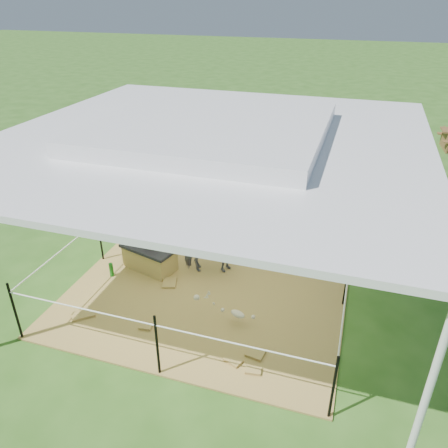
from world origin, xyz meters
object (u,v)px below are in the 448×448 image
(picnic_table_near, at_px, (339,135))
(distant_person, at_px, (356,145))
(woman, at_px, (152,222))
(pony, at_px, (212,252))
(straw_bale, at_px, (150,258))
(foal, at_px, (238,313))
(green_bottle, at_px, (111,270))
(trash_barrel, at_px, (401,168))

(picnic_table_near, relative_size, distant_person, 1.83)
(woman, bearing_deg, pony, 116.68)
(pony, xyz_separation_m, picnic_table_near, (1.57, 8.20, -0.04))
(distant_person, bearing_deg, picnic_table_near, -44.34)
(straw_bale, distance_m, picnic_table_near, 8.85)
(pony, bearing_deg, woman, 84.43)
(picnic_table_near, bearing_deg, pony, -133.46)
(pony, relative_size, foal, 1.31)
(woman, xyz_separation_m, green_bottle, (-0.65, -0.45, -0.85))
(woman, relative_size, picnic_table_near, 0.56)
(pony, height_order, distant_person, distant_person)
(trash_barrel, distance_m, picnic_table_near, 3.26)
(straw_bale, height_order, foal, foal)
(foal, bearing_deg, pony, 145.65)
(foal, xyz_separation_m, distant_person, (1.30, 8.07, 0.31))
(green_bottle, distance_m, distant_person, 8.45)
(straw_bale, distance_m, pony, 1.18)
(green_bottle, bearing_deg, trash_barrel, 50.56)
(straw_bale, relative_size, distant_person, 0.85)
(foal, height_order, picnic_table_near, picnic_table_near)
(woman, relative_size, pony, 1.11)
(woman, distance_m, distant_person, 7.77)
(straw_bale, xyz_separation_m, picnic_table_near, (2.70, 8.42, 0.18))
(pony, bearing_deg, distant_person, -34.59)
(woman, distance_m, pony, 1.19)
(green_bottle, relative_size, pony, 0.26)
(pony, distance_m, foal, 1.48)
(pony, distance_m, trash_barrel, 6.45)
(woman, distance_m, trash_barrel, 7.24)
(trash_barrel, height_order, picnic_table_near, trash_barrel)
(woman, height_order, pony, woman)
(green_bottle, bearing_deg, foal, -12.15)
(straw_bale, distance_m, trash_barrel, 7.28)
(pony, bearing_deg, straw_bale, 83.42)
(foal, relative_size, distant_person, 0.70)
(foal, bearing_deg, woman, 173.14)
(distant_person, bearing_deg, green_bottle, 85.99)
(distant_person, bearing_deg, foal, 103.75)
(woman, bearing_deg, straw_bale, -75.07)
(woman, bearing_deg, foal, 76.97)
(distant_person, bearing_deg, straw_bale, 88.10)
(trash_barrel, bearing_deg, green_bottle, -129.44)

